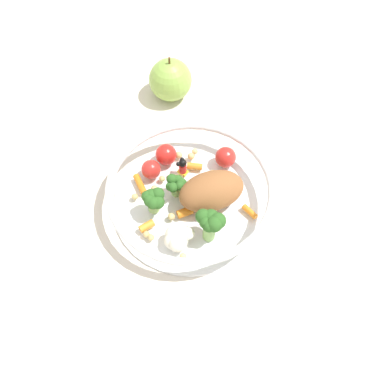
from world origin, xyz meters
TOP-DOWN VIEW (x-y plane):
  - ground_plane at (0.00, 0.00)m, footprint 2.40×2.40m
  - food_container at (0.00, 0.00)m, footprint 0.25×0.25m
  - loose_apple at (0.02, 0.23)m, footprint 0.07×0.07m

SIDE VIEW (x-z plane):
  - ground_plane at x=0.00m, z-range 0.00..0.00m
  - food_container at x=0.00m, z-range 0.00..0.07m
  - loose_apple at x=0.02m, z-range -0.01..0.08m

